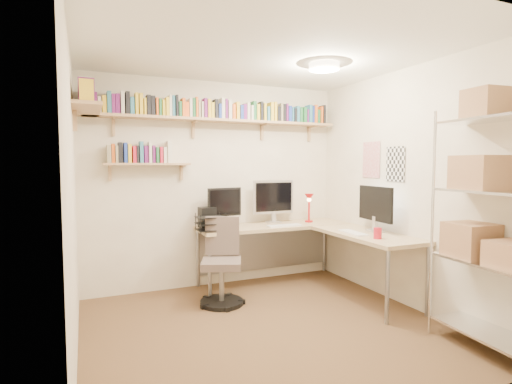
# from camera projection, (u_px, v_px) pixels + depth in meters

# --- Properties ---
(ground) EXTENTS (3.20, 3.20, 0.00)m
(ground) POSITION_uv_depth(u_px,v_px,m) (268.00, 328.00, 3.66)
(ground) COLOR #4E3721
(ground) RESTS_ON ground
(room_shell) EXTENTS (3.24, 3.04, 2.52)m
(room_shell) POSITION_uv_depth(u_px,v_px,m) (269.00, 159.00, 3.55)
(room_shell) COLOR beige
(room_shell) RESTS_ON ground
(wall_shelves) EXTENTS (3.12, 1.09, 0.80)m
(wall_shelves) POSITION_uv_depth(u_px,v_px,m) (187.00, 118.00, 4.54)
(wall_shelves) COLOR tan
(wall_shelves) RESTS_ON ground
(corner_desk) EXTENTS (1.99, 1.94, 1.29)m
(corner_desk) POSITION_uv_depth(u_px,v_px,m) (287.00, 228.00, 4.77)
(corner_desk) COLOR tan
(corner_desk) RESTS_ON ground
(office_chair) EXTENTS (0.53, 0.54, 0.92)m
(office_chair) POSITION_uv_depth(u_px,v_px,m) (222.00, 267.00, 4.29)
(office_chair) COLOR black
(office_chair) RESTS_ON ground
(wire_rack) EXTENTS (0.49, 0.88, 2.09)m
(wire_rack) POSITION_uv_depth(u_px,v_px,m) (485.00, 200.00, 3.18)
(wire_rack) COLOR silver
(wire_rack) RESTS_ON ground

